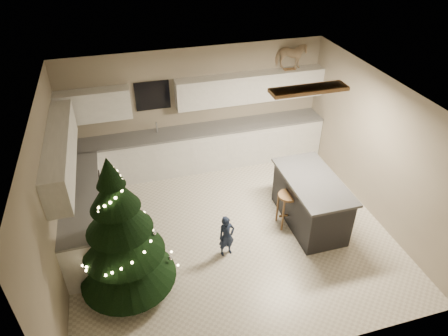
{
  "coord_description": "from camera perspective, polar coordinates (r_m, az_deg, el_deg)",
  "views": [
    {
      "loc": [
        -1.56,
        -5.12,
        5.03
      ],
      "look_at": [
        0.0,
        0.35,
        1.15
      ],
      "focal_mm": 32.0,
      "sensor_mm": 36.0,
      "label": 1
    }
  ],
  "objects": [
    {
      "name": "cabinetry",
      "position": [
        8.03,
        -8.82,
        1.71
      ],
      "size": [
        5.5,
        3.2,
        2.0
      ],
      "color": "silver",
      "rests_on": "ground_plane"
    },
    {
      "name": "room_shell",
      "position": [
        6.28,
        1.07,
        2.83
      ],
      "size": [
        5.52,
        5.02,
        2.61
      ],
      "color": "#9E927D",
      "rests_on": "ground_plane"
    },
    {
      "name": "ground_plane",
      "position": [
        7.34,
        0.76,
        -8.93
      ],
      "size": [
        5.5,
        5.5,
        0.0
      ],
      "primitive_type": "plane",
      "color": "beige"
    },
    {
      "name": "toddler",
      "position": [
        6.68,
        0.37,
        -9.7
      ],
      "size": [
        0.31,
        0.23,
        0.78
      ],
      "primitive_type": "imported",
      "rotation": [
        0.0,
        0.0,
        0.16
      ],
      "color": "black",
      "rests_on": "ground_plane"
    },
    {
      "name": "christmas_tree",
      "position": [
        5.95,
        -14.33,
        -9.95
      ],
      "size": [
        1.49,
        1.44,
        2.38
      ],
      "rotation": [
        0.0,
        0.0,
        -0.24
      ],
      "color": "#3F2816",
      "rests_on": "ground_plane"
    },
    {
      "name": "island",
      "position": [
        7.39,
        12.23,
        -4.62
      ],
      "size": [
        0.9,
        1.7,
        0.95
      ],
      "color": "black",
      "rests_on": "ground_plane"
    },
    {
      "name": "bar_stool",
      "position": [
        7.23,
        9.08,
        -4.84
      ],
      "size": [
        0.36,
        0.36,
        0.69
      ],
      "rotation": [
        0.0,
        0.0,
        -0.2
      ],
      "color": "brown",
      "rests_on": "ground_plane"
    },
    {
      "name": "rocking_horse",
      "position": [
        8.69,
        9.48,
        15.52
      ],
      "size": [
        0.71,
        0.54,
        0.57
      ],
      "rotation": [
        0.0,
        0.0,
        1.15
      ],
      "color": "brown",
      "rests_on": "cabinetry"
    }
  ]
}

